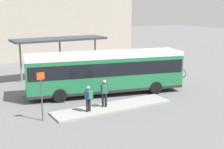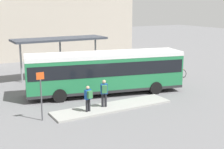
% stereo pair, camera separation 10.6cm
% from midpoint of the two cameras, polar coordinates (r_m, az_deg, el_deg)
% --- Properties ---
extents(ground_plane, '(120.00, 120.00, 0.00)m').
position_cam_midpoint_polar(ground_plane, '(23.20, -1.35, -3.47)').
color(ground_plane, slate).
extents(curb_island, '(7.94, 1.80, 0.12)m').
position_cam_midpoint_polar(curb_island, '(20.01, 0.04, -5.94)').
color(curb_island, '#9E9E99').
rests_on(curb_island, ground_plane).
extents(city_bus, '(11.63, 4.98, 3.06)m').
position_cam_midpoint_polar(city_bus, '(22.77, -1.35, 0.87)').
color(city_bus, '#237A47').
rests_on(city_bus, ground_plane).
extents(pedestrian_waiting, '(0.42, 0.46, 1.59)m').
position_cam_midpoint_polar(pedestrian_waiting, '(18.76, -4.45, -4.14)').
color(pedestrian_waiting, '#232328').
rests_on(pedestrian_waiting, curb_island).
extents(pedestrian_companion, '(0.51, 0.54, 1.75)m').
position_cam_midpoint_polar(pedestrian_companion, '(19.54, -1.55, -3.15)').
color(pedestrian_companion, '#232328').
rests_on(pedestrian_companion, curb_island).
extents(bicycle_orange, '(0.48, 1.71, 0.74)m').
position_cam_midpoint_polar(bicycle_orange, '(29.28, 11.97, 0.40)').
color(bicycle_orange, black).
rests_on(bicycle_orange, ground_plane).
extents(bicycle_yellow, '(0.48, 1.57, 0.68)m').
position_cam_midpoint_polar(bicycle_yellow, '(29.51, 10.52, 0.50)').
color(bicycle_yellow, black).
rests_on(bicycle_yellow, ground_plane).
extents(station_shelter, '(8.21, 2.66, 3.58)m').
position_cam_midpoint_polar(station_shelter, '(28.00, -9.68, 6.18)').
color(station_shelter, '#383D47').
rests_on(station_shelter, ground_plane).
extents(potted_planter_near_shelter, '(0.79, 0.79, 1.20)m').
position_cam_midpoint_polar(potted_planter_near_shelter, '(28.04, -1.19, 0.67)').
color(potted_planter_near_shelter, slate).
rests_on(potted_planter_near_shelter, ground_plane).
extents(platform_sign, '(0.44, 0.08, 2.80)m').
position_cam_midpoint_polar(platform_sign, '(17.88, -12.93, -3.52)').
color(platform_sign, '#4C4C51').
rests_on(platform_sign, ground_plane).
extents(station_building, '(19.37, 14.35, 10.57)m').
position_cam_midpoint_polar(station_building, '(45.30, -12.16, 10.90)').
color(station_building, '#B2A899').
rests_on(station_building, ground_plane).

